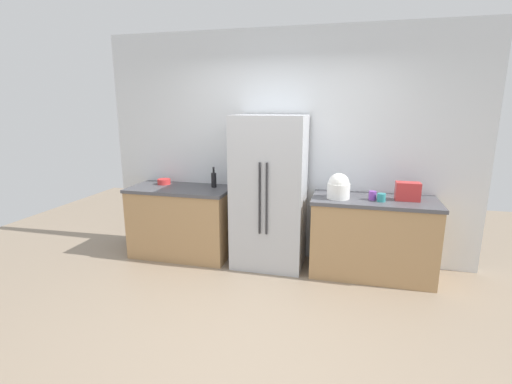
# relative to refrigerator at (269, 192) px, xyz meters

# --- Properties ---
(ground_plane) EXTENTS (9.25, 9.25, 0.00)m
(ground_plane) POSITION_rel_refrigerator_xyz_m (0.11, -1.30, -0.90)
(ground_plane) COLOR gray
(kitchen_back_panel) EXTENTS (4.63, 0.10, 2.80)m
(kitchen_back_panel) POSITION_rel_refrigerator_xyz_m (0.11, 0.38, 0.50)
(kitchen_back_panel) COLOR silver
(kitchen_back_panel) RESTS_ON ground_plane
(counter_left) EXTENTS (1.29, 0.66, 0.90)m
(counter_left) POSITION_rel_refrigerator_xyz_m (-1.16, 0.01, -0.45)
(counter_left) COLOR tan
(counter_left) RESTS_ON ground_plane
(counter_right) EXTENTS (1.37, 0.66, 0.90)m
(counter_right) POSITION_rel_refrigerator_xyz_m (1.20, 0.01, -0.45)
(counter_right) COLOR tan
(counter_right) RESTS_ON ground_plane
(refrigerator) EXTENTS (0.84, 0.65, 1.81)m
(refrigerator) POSITION_rel_refrigerator_xyz_m (0.00, 0.00, 0.00)
(refrigerator) COLOR #B7BABF
(refrigerator) RESTS_ON ground_plane
(toaster) EXTENTS (0.26, 0.15, 0.20)m
(toaster) POSITION_rel_refrigerator_xyz_m (1.54, 0.02, 0.10)
(toaster) COLOR red
(toaster) RESTS_ON counter_right
(rice_cooker) EXTENTS (0.25, 0.25, 0.28)m
(rice_cooker) POSITION_rel_refrigerator_xyz_m (0.80, -0.07, 0.13)
(rice_cooker) COLOR white
(rice_cooker) RESTS_ON counter_right
(bottle_a) EXTENTS (0.06, 0.06, 0.26)m
(bottle_a) POSITION_rel_refrigerator_xyz_m (-0.75, 0.13, 0.10)
(bottle_a) COLOR black
(bottle_a) RESTS_ON counter_left
(cup_a) EXTENTS (0.08, 0.08, 0.10)m
(cup_a) POSITION_rel_refrigerator_xyz_m (1.17, -0.05, 0.04)
(cup_a) COLOR purple
(cup_a) RESTS_ON counter_right
(cup_b) EXTENTS (0.09, 0.09, 0.09)m
(cup_b) POSITION_rel_refrigerator_xyz_m (1.26, -0.10, 0.04)
(cup_b) COLOR teal
(cup_b) RESTS_ON counter_right
(bowl_a) EXTENTS (0.17, 0.17, 0.07)m
(bowl_a) POSITION_rel_refrigerator_xyz_m (-1.45, 0.14, 0.03)
(bowl_a) COLOR red
(bowl_a) RESTS_ON counter_left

